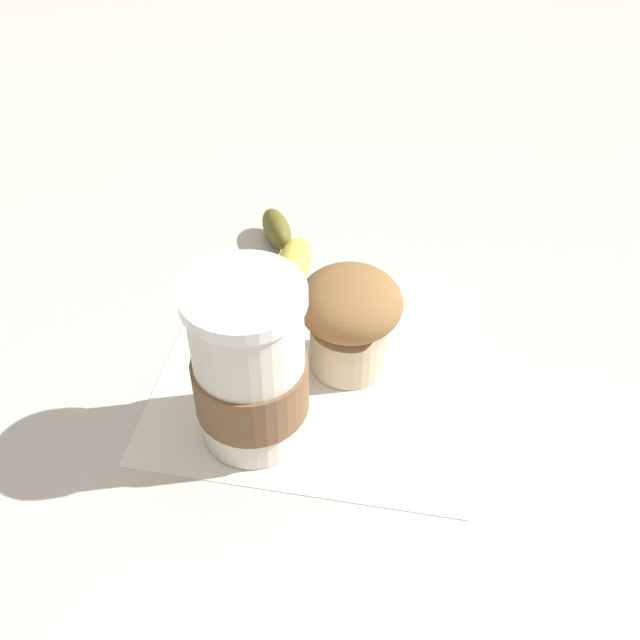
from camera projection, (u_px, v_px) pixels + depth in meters
The scene contains 5 objects.
ground_plane at pixel (320, 366), 0.61m from camera, with size 3.00×3.00×0.00m, color beige.
paper_napkin at pixel (320, 365), 0.61m from camera, with size 0.25×0.25×0.00m, color white.
coffee_cup at pixel (250, 369), 0.52m from camera, with size 0.08×0.08×0.14m.
muffin at pixel (349, 315), 0.58m from camera, with size 0.08×0.08×0.09m.
banana at pixel (286, 263), 0.69m from camera, with size 0.17×0.07×0.03m.
Camera 1 is at (-0.42, 0.05, 0.44)m, focal length 42.00 mm.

